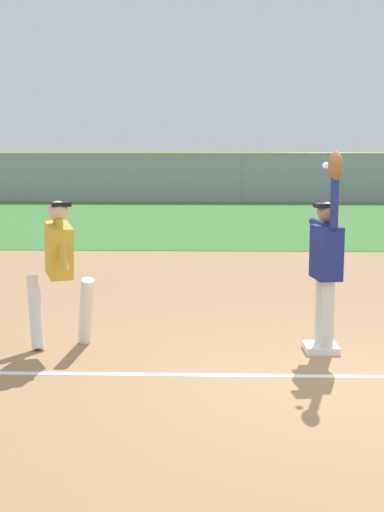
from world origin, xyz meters
TOP-DOWN VIEW (x-y plane):
  - ground_plane at (0.00, 0.00)m, footprint 74.72×74.72m
  - outfield_grass at (0.00, 16.43)m, footprint 50.82×15.11m
  - first_base at (-0.01, 0.96)m, footprint 0.39×0.39m
  - fielder at (0.02, 0.94)m, footprint 0.33×0.90m
  - runner at (-3.03, 1.04)m, footprint 0.88×0.81m
  - baseball at (-0.01, 0.99)m, footprint 0.07×0.07m
  - outfield_fence at (0.00, 23.98)m, footprint 50.90×0.08m
  - parked_car_green at (-4.73, 26.89)m, footprint 4.55×2.42m
  - parked_car_black at (1.60, 27.34)m, footprint 4.53×2.37m

SIDE VIEW (x-z plane):
  - ground_plane at x=0.00m, z-range 0.00..0.00m
  - outfield_grass at x=0.00m, z-range 0.00..0.01m
  - first_base at x=-0.01m, z-range 0.00..0.08m
  - parked_car_green at x=-4.73m, z-range 0.05..1.30m
  - parked_car_black at x=1.60m, z-range 0.05..1.30m
  - runner at x=-3.03m, z-range 0.14..1.86m
  - outfield_fence at x=0.00m, z-range 0.00..2.17m
  - fielder at x=0.02m, z-range -0.02..2.26m
  - baseball at x=-0.01m, z-range 2.09..2.16m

